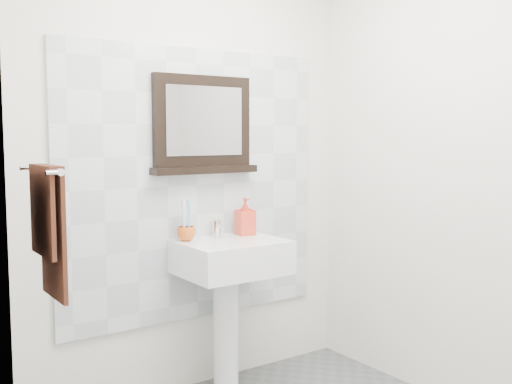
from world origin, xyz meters
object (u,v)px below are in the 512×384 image
hand_towel (49,221)px  toothbrush_cup (186,234)px  pedestal_sink (230,273)px  soap_dispenser (245,216)px  framed_mirror (203,127)px

hand_towel → toothbrush_cup: bearing=23.5°
pedestal_sink → hand_towel: bearing=-166.7°
toothbrush_cup → soap_dispenser: 0.38m
toothbrush_cup → soap_dispenser: soap_dispenser is taller
pedestal_sink → soap_dispenser: size_ratio=4.55×
soap_dispenser → hand_towel: bearing=-155.8°
soap_dispenser → framed_mirror: bearing=167.6°
pedestal_sink → hand_towel: hand_towel is taller
soap_dispenser → pedestal_sink: bearing=-140.8°
soap_dispenser → hand_towel: (-1.20, -0.35, 0.11)m
pedestal_sink → toothbrush_cup: (-0.21, 0.11, 0.22)m
framed_mirror → hand_towel: framed_mirror is taller
soap_dispenser → toothbrush_cup: bearing=-173.8°
pedestal_sink → soap_dispenser: (0.17, 0.10, 0.29)m
hand_towel → soap_dispenser: bearing=16.1°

